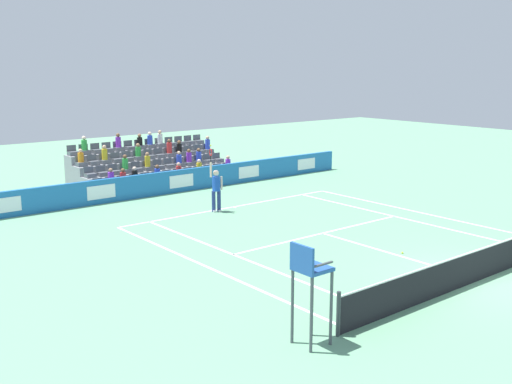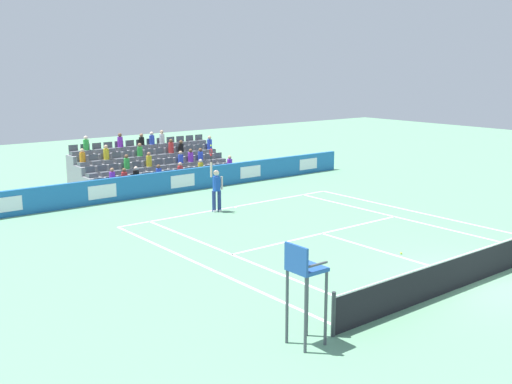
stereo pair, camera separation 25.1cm
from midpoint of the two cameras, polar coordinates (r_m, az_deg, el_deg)
The scene contains 15 objects.
ground_plane at distance 18.92m, azimuth 19.81°, elevation -7.69°, with size 80.00×80.00×0.00m, color #669E77.
line_baseline at distance 26.72m, azimuth -2.42°, elevation -1.39°, with size 10.97×0.10×0.01m, color white.
line_service at distance 22.68m, azimuth 5.90°, elevation -3.84°, with size 8.23×0.10×0.01m, color white.
line_centre_service at distance 20.64m, azimuth 12.20°, elevation -5.62°, with size 0.10×6.40×0.01m, color white.
line_singles_sideline_left at distance 19.75m, azimuth -1.70°, elevation -6.15°, with size 0.10×11.89×0.01m, color white.
line_singles_sideline_right at distance 25.40m, azimuth 13.24°, elevation -2.40°, with size 0.10×11.89×0.01m, color white.
line_doubles_sideline_left at distance 19.00m, azimuth -5.02°, elevation -6.93°, with size 0.10×11.89×0.01m, color white.
line_doubles_sideline_right at distance 26.47m, azimuth 15.07°, elevation -1.92°, with size 0.10×11.89×0.01m, color white.
line_centre_mark at distance 26.64m, azimuth -2.29°, elevation -1.43°, with size 0.10×0.20×0.01m, color white.
sponsor_barrier at distance 30.08m, azimuth -7.29°, elevation 1.05°, with size 20.91×0.22×1.09m.
tennis_net at distance 18.77m, azimuth 19.92°, elevation -6.27°, with size 11.97×0.10×1.07m.
tennis_player at distance 25.70m, azimuth -4.02°, elevation 0.31°, with size 0.51×0.42×2.85m.
umpire_chair at distance 13.42m, azimuth 4.49°, elevation -8.10°, with size 0.70×0.70×2.34m.
stadium_stand at distance 32.54m, azimuth -10.02°, elevation 2.05°, with size 8.06×3.80×2.61m.
loose_tennis_ball at distance 20.70m, azimuth 13.12°, elevation -5.52°, with size 0.07×0.07×0.07m, color #D1E533.
Camera 1 is at (15.58, 8.95, 6.06)m, focal length 42.98 mm.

